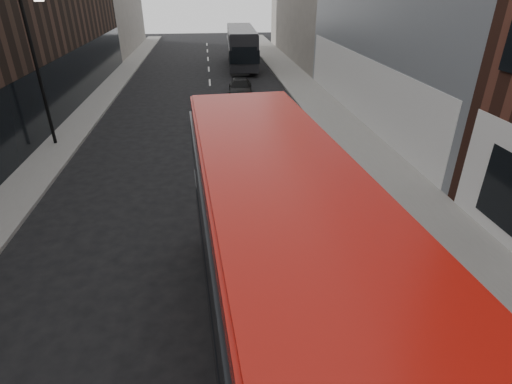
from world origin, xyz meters
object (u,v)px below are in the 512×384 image
object	(u,v)px
car_c	(240,88)
car_a	(229,158)
red_bus	(287,288)
grey_bus	(241,46)
car_b	(230,113)
street_lamp	(38,63)

from	to	relation	value
car_c	car_a	bearing A→B (deg)	-92.89
red_bus	car_c	xyz separation A→B (m)	(1.18, 24.63, -2.09)
grey_bus	car_b	xyz separation A→B (m)	(-2.31, -18.71, -1.22)
red_bus	grey_bus	xyz separation A→B (m)	(2.31, 36.41, -0.73)
red_bus	car_b	bearing A→B (deg)	86.28
grey_bus	car_b	distance (m)	18.89
red_bus	car_b	distance (m)	17.80
street_lamp	car_c	distance (m)	14.41
street_lamp	grey_bus	bearing A→B (deg)	61.15
car_b	car_c	world-z (taller)	car_b
street_lamp	car_b	size ratio (longest dim) A/B	1.54
grey_bus	car_a	xyz separation A→B (m)	(-2.78, -25.27, -1.33)
red_bus	car_a	xyz separation A→B (m)	(-0.47, 11.13, -2.06)
car_a	red_bus	bearing A→B (deg)	-93.48
street_lamp	car_a	distance (m)	10.39
car_b	street_lamp	bearing A→B (deg)	-170.80
street_lamp	car_b	world-z (taller)	street_lamp
grey_bus	car_c	world-z (taller)	grey_bus
street_lamp	red_bus	bearing A→B (deg)	-58.91
car_b	grey_bus	bearing A→B (deg)	78.12
red_bus	grey_bus	bearing A→B (deg)	82.64
red_bus	grey_bus	size ratio (longest dim) A/B	1.06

